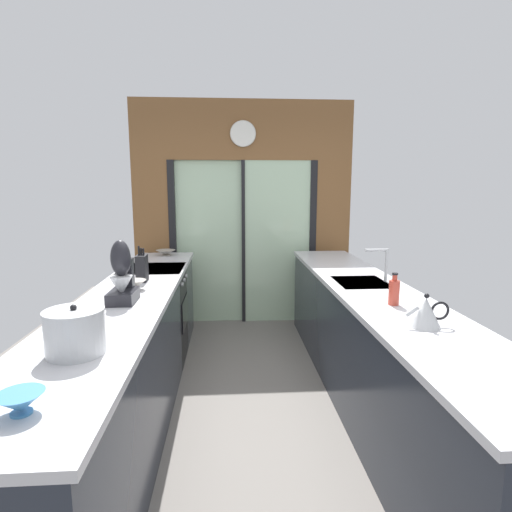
% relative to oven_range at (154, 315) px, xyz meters
% --- Properties ---
extents(ground_plane, '(5.04, 7.60, 0.02)m').
position_rel_oven_range_xyz_m(ground_plane, '(0.91, -0.65, -0.47)').
color(ground_plane, slate).
extents(back_wall_unit, '(2.64, 0.12, 2.70)m').
position_rel_oven_range_xyz_m(back_wall_unit, '(0.91, 1.15, 1.07)').
color(back_wall_unit, brown).
rests_on(back_wall_unit, ground_plane).
extents(left_counter_run, '(0.62, 3.80, 0.92)m').
position_rel_oven_range_xyz_m(left_counter_run, '(-0.00, -1.12, 0.01)').
color(left_counter_run, '#1E232D').
rests_on(left_counter_run, ground_plane).
extents(right_counter_run, '(0.62, 3.80, 0.92)m').
position_rel_oven_range_xyz_m(right_counter_run, '(1.82, -0.95, 0.01)').
color(right_counter_run, '#1E232D').
rests_on(right_counter_run, ground_plane).
extents(sink_faucet, '(0.19, 0.02, 0.27)m').
position_rel_oven_range_xyz_m(sink_faucet, '(1.97, -0.70, 0.65)').
color(sink_faucet, '#B7BABC').
rests_on(sink_faucet, right_counter_run).
extents(oven_range, '(0.60, 0.60, 0.92)m').
position_rel_oven_range_xyz_m(oven_range, '(0.00, 0.00, 0.00)').
color(oven_range, black).
rests_on(oven_range, ground_plane).
extents(mixing_bowl_near, '(0.16, 0.16, 0.07)m').
position_rel_oven_range_xyz_m(mixing_bowl_near, '(0.02, -2.55, 0.51)').
color(mixing_bowl_near, teal).
rests_on(mixing_bowl_near, left_counter_run).
extents(mixing_bowl_mid, '(0.18, 0.18, 0.07)m').
position_rel_oven_range_xyz_m(mixing_bowl_mid, '(0.02, -0.84, 0.50)').
color(mixing_bowl_mid, gray).
rests_on(mixing_bowl_mid, left_counter_run).
extents(mixing_bowl_far, '(0.22, 0.22, 0.06)m').
position_rel_oven_range_xyz_m(mixing_bowl_far, '(0.02, 0.72, 0.50)').
color(mixing_bowl_far, gray).
rests_on(mixing_bowl_far, left_counter_run).
extents(knife_block, '(0.08, 0.14, 0.29)m').
position_rel_oven_range_xyz_m(knife_block, '(0.02, -0.55, 0.58)').
color(knife_block, black).
rests_on(knife_block, left_counter_run).
extents(stand_mixer, '(0.17, 0.27, 0.42)m').
position_rel_oven_range_xyz_m(stand_mixer, '(0.02, -1.17, 0.63)').
color(stand_mixer, black).
rests_on(stand_mixer, left_counter_run).
extents(stock_pot, '(0.27, 0.27, 0.23)m').
position_rel_oven_range_xyz_m(stock_pot, '(0.02, -2.03, 0.57)').
color(stock_pot, '#B7BABC').
rests_on(stock_pot, left_counter_run).
extents(kettle, '(0.25, 0.17, 0.19)m').
position_rel_oven_range_xyz_m(kettle, '(1.80, -1.79, 0.55)').
color(kettle, '#B7BABC').
rests_on(kettle, right_counter_run).
extents(soap_bottle, '(0.07, 0.07, 0.21)m').
position_rel_oven_range_xyz_m(soap_bottle, '(1.80, -1.35, 0.55)').
color(soap_bottle, '#B23D2D').
rests_on(soap_bottle, right_counter_run).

